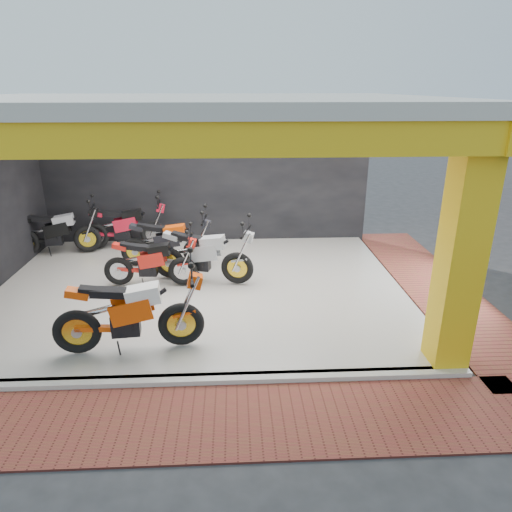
{
  "coord_description": "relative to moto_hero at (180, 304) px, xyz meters",
  "views": [
    {
      "loc": [
        0.71,
        -6.36,
        3.86
      ],
      "look_at": [
        1.1,
        1.57,
        0.9
      ],
      "focal_mm": 32.0,
      "sensor_mm": 36.0,
      "label": 1
    }
  ],
  "objects": [
    {
      "name": "ground",
      "position": [
        0.12,
        0.19,
        -0.81
      ],
      "size": [
        80.0,
        80.0,
        0.0
      ],
      "primitive_type": "plane",
      "color": "#2D2D30",
      "rests_on": "ground"
    },
    {
      "name": "showroom_ceiling",
      "position": [
        0.12,
        2.19,
        2.79
      ],
      "size": [
        8.4,
        6.4,
        0.2
      ],
      "primitive_type": "cube",
      "color": "beige",
      "rests_on": "corner_column"
    },
    {
      "name": "header_beam_front",
      "position": [
        0.12,
        -0.81,
        2.49
      ],
      "size": [
        8.4,
        0.3,
        0.4
      ],
      "primitive_type": "cube",
      "color": "yellow",
      "rests_on": "corner_column"
    },
    {
      "name": "moto_row_b",
      "position": [
        -0.21,
        2.28,
        -0.11
      ],
      "size": [
        1.99,
        0.82,
        1.2
      ],
      "primitive_type": null,
      "rotation": [
        0.0,
        0.0,
        -0.05
      ],
      "color": "red",
      "rests_on": "showroom_floor"
    },
    {
      "name": "moto_row_c",
      "position": [
        0.01,
        3.32,
        -0.07
      ],
      "size": [
        2.16,
        0.92,
        1.29
      ],
      "primitive_type": null,
      "rotation": [
        0.0,
        0.0,
        -0.06
      ],
      "color": "black",
      "rests_on": "showroom_floor"
    },
    {
      "name": "back_wall",
      "position": [
        0.12,
        5.29,
        0.94
      ],
      "size": [
        8.2,
        0.2,
        3.5
      ],
      "primitive_type": "cube",
      "color": "black",
      "rests_on": "ground"
    },
    {
      "name": "moto_row_e",
      "position": [
        -2.68,
        4.35,
        -0.06
      ],
      "size": [
        2.23,
        1.08,
        1.31
      ],
      "primitive_type": null,
      "rotation": [
        0.0,
        0.0,
        0.14
      ],
      "color": "black",
      "rests_on": "showroom_floor"
    },
    {
      "name": "moto_row_d",
      "position": [
        -1.17,
        4.69,
        -0.06
      ],
      "size": [
        2.2,
        0.98,
        1.31
      ],
      "primitive_type": null,
      "rotation": [
        0.0,
        0.0,
        0.09
      ],
      "color": "red",
      "rests_on": "showroom_floor"
    },
    {
      "name": "corner_column",
      "position": [
        3.87,
        -0.56,
        0.94
      ],
      "size": [
        0.5,
        0.5,
        3.5
      ],
      "primitive_type": "cube",
      "color": "yellow",
      "rests_on": "ground"
    },
    {
      "name": "moto_hero",
      "position": [
        0.0,
        0.0,
        0.0
      ],
      "size": [
        2.41,
        1.1,
        1.43
      ],
      "primitive_type": null,
      "rotation": [
        0.0,
        0.0,
        0.1
      ],
      "color": "#DF4609",
      "rests_on": "showroom_floor"
    },
    {
      "name": "paver_right",
      "position": [
        4.92,
        2.19,
        -0.8
      ],
      "size": [
        1.4,
        7.0,
        0.03
      ],
      "primitive_type": "cube",
      "color": "brown",
      "rests_on": "ground"
    },
    {
      "name": "moto_row_a",
      "position": [
        0.87,
        2.29,
        -0.04
      ],
      "size": [
        2.35,
        1.34,
        1.35
      ],
      "primitive_type": null,
      "rotation": [
        0.0,
        0.0,
        -0.25
      ],
      "color": "#A1A4A8",
      "rests_on": "showroom_floor"
    },
    {
      "name": "floor_kerb",
      "position": [
        0.12,
        -0.83,
        -0.76
      ],
      "size": [
        8.0,
        0.2,
        0.1
      ],
      "primitive_type": "cube",
      "color": "silver",
      "rests_on": "ground"
    },
    {
      "name": "paver_front",
      "position": [
        0.12,
        -1.61,
        -0.8
      ],
      "size": [
        9.0,
        1.4,
        0.03
      ],
      "primitive_type": "cube",
      "color": "brown",
      "rests_on": "ground"
    },
    {
      "name": "showroom_floor",
      "position": [
        0.12,
        2.19,
        -0.76
      ],
      "size": [
        8.0,
        6.0,
        0.1
      ],
      "primitive_type": "cube",
      "color": "silver",
      "rests_on": "ground"
    },
    {
      "name": "header_beam_right",
      "position": [
        4.12,
        2.19,
        2.49
      ],
      "size": [
        0.3,
        6.4,
        0.4
      ],
      "primitive_type": "cube",
      "color": "yellow",
      "rests_on": "corner_column"
    }
  ]
}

